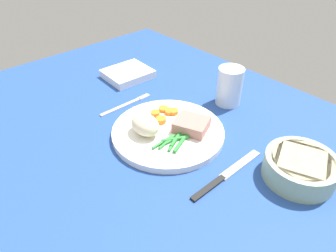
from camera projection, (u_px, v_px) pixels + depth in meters
The scene contains 11 objects.
dining_table at pixel (157, 136), 74.78cm from camera, with size 120.00×90.00×2.00cm.
dinner_plate at pixel (168, 132), 73.03cm from camera, with size 26.78×26.78×1.60cm, color white.
meat_portion at pixel (192, 125), 71.85cm from camera, with size 7.53×6.74×2.64cm, color #B2756B.
mashed_potatoes at pixel (145, 125), 70.02cm from camera, with size 7.51×5.62×4.72cm, color beige.
carrot_slices at pixel (165, 114), 77.04cm from camera, with size 6.08×7.45×1.21cm.
green_beans at pixel (174, 140), 68.64cm from camera, with size 5.49×9.54×0.89cm.
fork at pixel (125, 105), 83.73cm from camera, with size 1.44×16.60×0.40cm.
knife at pixel (226, 175), 62.39cm from camera, with size 1.70×20.50×0.64cm.
water_glass at pixel (229, 89), 82.49cm from camera, with size 6.89×6.89×10.42cm.
salad_bowl at pixel (300, 167), 60.69cm from camera, with size 14.35×14.35×4.95cm.
napkin at pixel (128, 74), 96.71cm from camera, with size 12.12×13.66×2.34cm, color white.
Camera 1 is at (45.63, -36.86, 47.54)cm, focal length 32.59 mm.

